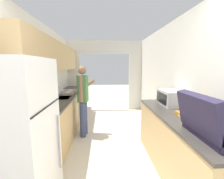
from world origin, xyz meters
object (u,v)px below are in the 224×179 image
range_oven (70,106)px  suitcase (210,124)px  microwave (171,98)px  book_stack (185,114)px  refrigerator (14,142)px  person (83,99)px

range_oven → suitcase: (1.99, -2.92, 0.59)m
microwave → book_stack: microwave is taller
range_oven → book_stack: 3.14m
refrigerator → book_stack: 2.12m
refrigerator → microwave: bearing=27.4°
person → range_oven: bearing=37.1°
range_oven → book_stack: range_oven is taller
person → microwave: (1.67, -0.78, 0.18)m
book_stack → range_oven: bearing=132.7°
person → microwave: bearing=-107.0°
person → microwave: person is taller
suitcase → person: bearing=126.5°
range_oven → microwave: size_ratio=2.02×
range_oven → person: bearing=-61.0°
range_oven → suitcase: suitcase is taller
refrigerator → suitcase: (1.94, -0.14, 0.21)m
person → suitcase: person is taller
person → book_stack: bearing=-122.5°
person → book_stack: person is taller
refrigerator → suitcase: bearing=-4.1°
suitcase → microwave: bearing=81.9°
book_stack → refrigerator: bearing=-166.3°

